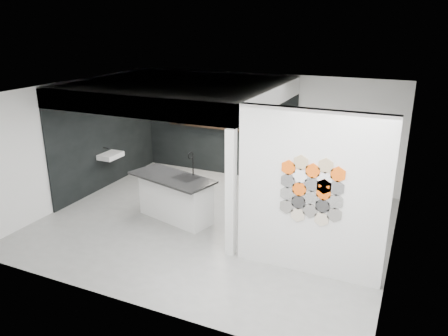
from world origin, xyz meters
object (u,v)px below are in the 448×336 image
(partition_panel, at_px, (311,195))
(bottle_dark, at_px, (219,125))
(kitchen_island, at_px, (175,197))
(utensil_cup, at_px, (202,124))
(wall_basin, at_px, (111,156))
(kettle, at_px, (257,128))
(stockpot, at_px, (182,120))
(glass_vase, at_px, (267,130))
(glass_bowl, at_px, (267,131))

(partition_panel, bearing_deg, bottle_dark, 131.56)
(kitchen_island, relative_size, utensil_cup, 20.24)
(wall_basin, xyz_separation_m, kettle, (3.11, 2.07, 0.55))
(stockpot, distance_m, glass_vase, 2.50)
(utensil_cup, bearing_deg, glass_bowl, 0.00)
(wall_basin, xyz_separation_m, stockpot, (0.89, 2.07, 0.57))
(glass_vase, relative_size, bottle_dark, 1.11)
(kitchen_island, height_order, glass_bowl, kitchen_island)
(wall_basin, xyz_separation_m, kitchen_island, (2.40, -0.93, -0.34))
(glass_bowl, bearing_deg, stockpot, 180.00)
(wall_basin, height_order, stockpot, stockpot)
(kitchen_island, bearing_deg, wall_basin, 173.76)
(kettle, height_order, glass_bowl, kettle)
(wall_basin, distance_m, glass_vase, 4.01)
(partition_panel, relative_size, kettle, 14.08)
(partition_panel, distance_m, stockpot, 5.99)
(stockpot, height_order, utensil_cup, stockpot)
(kitchen_island, bearing_deg, partition_panel, -0.90)
(wall_basin, distance_m, glass_bowl, 4.00)
(wall_basin, height_order, kitchen_island, kitchen_island)
(kettle, bearing_deg, kitchen_island, -114.77)
(stockpot, bearing_deg, glass_vase, 0.00)
(stockpot, xyz_separation_m, kettle, (2.22, 0.00, -0.02))
(wall_basin, relative_size, utensil_cup, 6.04)
(kettle, xyz_separation_m, glass_vase, (0.28, 0.00, -0.01))
(glass_vase, bearing_deg, utensil_cup, 180.00)
(bottle_dark, relative_size, utensil_cup, 1.39)
(stockpot, xyz_separation_m, utensil_cup, (0.62, 0.00, -0.05))
(partition_panel, distance_m, glass_bowl, 4.39)
(glass_bowl, relative_size, bottle_dark, 0.92)
(stockpot, xyz_separation_m, glass_vase, (2.50, 0.00, -0.03))
(bottle_dark, xyz_separation_m, utensil_cup, (-0.53, 0.00, -0.02))
(utensil_cup, bearing_deg, kitchen_island, -73.40)
(wall_basin, height_order, bottle_dark, bottle_dark)
(partition_panel, relative_size, kitchen_island, 1.39)
(glass_vase, bearing_deg, kitchen_island, -108.33)
(stockpot, height_order, glass_vase, stockpot)
(partition_panel, height_order, kettle, partition_panel)
(stockpot, height_order, glass_bowl, stockpot)
(kitchen_island, height_order, kettle, kitchen_island)
(glass_vase, bearing_deg, bottle_dark, 180.00)
(stockpot, bearing_deg, wall_basin, -113.31)
(partition_panel, xyz_separation_m, utensil_cup, (-3.96, 3.87, -0.03))
(wall_basin, height_order, utensil_cup, utensil_cup)
(wall_basin, xyz_separation_m, bottle_dark, (2.04, 2.07, 0.54))
(partition_panel, distance_m, wall_basin, 5.78)
(wall_basin, xyz_separation_m, glass_bowl, (3.39, 2.07, 0.52))
(kettle, bearing_deg, bottle_dark, 168.68)
(kettle, relative_size, bottle_dark, 1.44)
(kettle, distance_m, glass_vase, 0.28)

